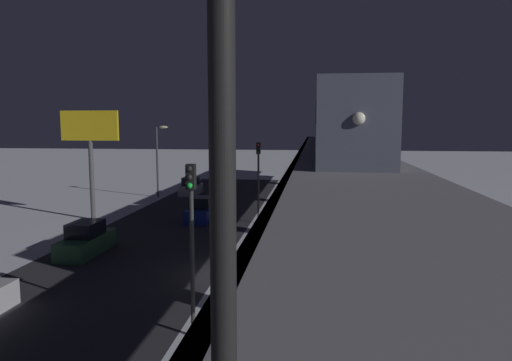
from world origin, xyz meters
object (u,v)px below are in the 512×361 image
(sedan_green_2, at_px, (86,241))
(commercial_billboard, at_px, (90,136))
(subway_train, at_px, (331,123))
(sedan_silver_2, at_px, (191,188))
(sedan_blue, at_px, (201,211))
(traffic_light_mid, at_px, (258,171))
(traffic_light_near, at_px, (192,225))

(sedan_green_2, distance_m, commercial_billboard, 12.36)
(subway_train, xyz_separation_m, sedan_silver_2, (15.15, -6.43, -7.11))
(sedan_blue, distance_m, traffic_light_mid, 5.80)
(sedan_silver_2, distance_m, sedan_green_2, 24.30)
(sedan_silver_2, relative_size, commercial_billboard, 0.46)
(traffic_light_near, bearing_deg, sedan_green_2, -47.48)
(sedan_blue, bearing_deg, sedan_silver_2, 108.27)
(sedan_blue, bearing_deg, traffic_light_mid, -2.79)
(subway_train, relative_size, sedan_green_2, 11.77)
(subway_train, xyz_separation_m, commercial_billboard, (19.54, 8.02, -1.08))
(sedan_blue, height_order, sedan_green_2, same)
(commercial_billboard, bearing_deg, sedan_blue, -176.72)
(sedan_blue, bearing_deg, sedan_green_2, -113.92)
(sedan_blue, xyz_separation_m, traffic_light_near, (-4.70, 20.52, 3.40))
(sedan_silver_2, xyz_separation_m, commercial_billboard, (4.39, 14.45, 6.03))
(traffic_light_near, bearing_deg, subway_train, -101.79)
(traffic_light_near, bearing_deg, sedan_blue, -77.10)
(sedan_green_2, bearing_deg, traffic_light_mid, -132.52)
(traffic_light_near, distance_m, commercial_billboard, 24.38)
(sedan_silver_2, relative_size, traffic_light_mid, 0.64)
(subway_train, bearing_deg, sedan_green_2, 49.72)
(traffic_light_near, height_order, traffic_light_mid, same)
(subway_train, distance_m, sedan_silver_2, 17.93)
(sedan_green_2, relative_size, traffic_light_mid, 0.74)
(sedan_green_2, bearing_deg, commercial_billboard, -65.98)
(sedan_blue, height_order, traffic_light_mid, traffic_light_mid)
(commercial_billboard, bearing_deg, sedan_green_2, 114.02)
(commercial_billboard, bearing_deg, traffic_light_mid, -178.80)
(sedan_green_2, relative_size, traffic_light_near, 0.74)
(traffic_light_mid, bearing_deg, subway_train, -127.11)
(sedan_blue, xyz_separation_m, commercial_billboard, (8.99, 0.52, 6.03))
(sedan_green_2, xyz_separation_m, commercial_billboard, (4.39, -9.86, 6.03))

